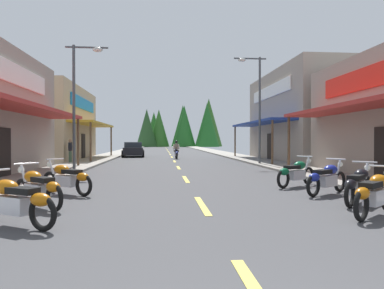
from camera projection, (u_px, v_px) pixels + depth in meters
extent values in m
cube|color=#424244|center=(171.00, 156.00, 35.88)|extent=(9.71, 99.24, 0.10)
cube|color=gray|center=(110.00, 155.00, 35.34)|extent=(2.55, 99.24, 0.12)
cube|color=gray|center=(229.00, 155.00, 36.42)|extent=(2.55, 99.24, 0.12)
cube|color=#E0C64C|center=(202.00, 205.00, 8.44)|extent=(0.16, 2.40, 0.01)
cube|color=#E0C64C|center=(186.00, 179.00, 14.10)|extent=(0.16, 2.40, 0.01)
cube|color=#E0C64C|center=(178.00, 168.00, 20.02)|extent=(0.16, 2.40, 0.01)
cube|color=#E0C64C|center=(175.00, 161.00, 25.94)|extent=(0.16, 2.40, 0.01)
cube|color=#E0C64C|center=(172.00, 157.00, 32.57)|extent=(0.16, 2.40, 0.01)
cube|color=#E0C64C|center=(170.00, 155.00, 37.81)|extent=(0.16, 2.40, 0.01)
cube|color=#E0C64C|center=(169.00, 153.00, 43.03)|extent=(0.16, 2.40, 0.01)
cube|color=#E0C64C|center=(168.00, 151.00, 48.61)|extent=(0.16, 2.40, 0.01)
cube|color=#E0C64C|center=(167.00, 150.00, 54.73)|extent=(0.16, 2.40, 0.01)
cube|color=#E0C64C|center=(167.00, 149.00, 60.93)|extent=(0.16, 2.40, 0.01)
cube|color=#E0C64C|center=(166.00, 148.00, 66.93)|extent=(0.16, 2.40, 0.01)
cube|color=#E0C64C|center=(166.00, 148.00, 73.56)|extent=(0.16, 2.40, 0.01)
cube|color=#B72D28|center=(26.00, 108.00, 14.24)|extent=(1.80, 12.33, 0.16)
cylinder|color=brown|center=(78.00, 143.00, 20.27)|extent=(0.14, 0.14, 2.82)
cube|color=white|center=(4.00, 69.00, 14.15)|extent=(0.10, 9.59, 0.90)
cube|color=black|center=(4.00, 153.00, 14.19)|extent=(0.08, 1.10, 2.10)
cube|color=tan|center=(44.00, 124.00, 28.32)|extent=(6.24, 11.36, 5.85)
cube|color=gold|center=(94.00, 124.00, 28.68)|extent=(1.80, 10.23, 0.16)
cylinder|color=brown|center=(91.00, 143.00, 23.87)|extent=(0.14, 0.14, 2.82)
cylinder|color=brown|center=(111.00, 142.00, 33.65)|extent=(0.14, 0.14, 2.82)
cube|color=#197FCC|center=(83.00, 104.00, 28.58)|extent=(0.10, 7.95, 0.90)
cube|color=black|center=(83.00, 147.00, 28.63)|extent=(0.08, 1.10, 2.10)
cube|color=#B72D28|center=(362.00, 105.00, 13.01)|extent=(1.80, 11.74, 0.16)
cylinder|color=brown|center=(289.00, 143.00, 18.61)|extent=(0.14, 0.14, 2.82)
cube|color=red|center=(384.00, 72.00, 13.07)|extent=(0.10, 9.13, 0.90)
cube|color=black|center=(384.00, 154.00, 13.11)|extent=(0.08, 1.10, 2.10)
cube|color=gray|center=(318.00, 117.00, 27.20)|extent=(7.70, 12.45, 6.83)
cube|color=navy|center=(259.00, 123.00, 26.78)|extent=(1.80, 11.21, 0.16)
cylinder|color=brown|center=(272.00, 143.00, 21.36)|extent=(0.14, 0.14, 2.82)
cylinder|color=brown|center=(235.00, 142.00, 32.12)|extent=(0.14, 0.14, 2.82)
cube|color=white|center=(270.00, 92.00, 26.83)|extent=(0.10, 8.72, 0.90)
cube|color=black|center=(270.00, 147.00, 26.88)|extent=(0.08, 1.10, 2.10)
cylinder|color=#474C51|center=(74.00, 109.00, 17.08)|extent=(0.14, 0.14, 6.25)
cylinder|color=#474C51|center=(87.00, 47.00, 17.10)|extent=(2.06, 0.10, 0.10)
ellipsoid|color=silver|center=(98.00, 50.00, 17.15)|extent=(0.50, 0.30, 0.24)
cylinder|color=#474C51|center=(260.00, 111.00, 22.13)|extent=(0.14, 0.14, 6.86)
cylinder|color=#474C51|center=(250.00, 59.00, 22.03)|extent=(2.06, 0.10, 0.10)
ellipsoid|color=silver|center=(242.00, 60.00, 21.99)|extent=(0.50, 0.30, 0.24)
torus|color=black|center=(361.00, 205.00, 6.76)|extent=(0.56, 0.48, 0.64)
cube|color=silver|center=(375.00, 197.00, 7.28)|extent=(0.72, 0.66, 0.32)
ellipsoid|color=#BF660C|center=(379.00, 181.00, 7.42)|extent=(0.64, 0.60, 0.28)
cube|color=black|center=(371.00, 185.00, 7.11)|extent=(0.64, 0.59, 0.12)
ellipsoid|color=#BF660C|center=(362.00, 193.00, 6.80)|extent=(0.49, 0.46, 0.24)
cylinder|color=silver|center=(384.00, 166.00, 7.62)|extent=(0.41, 0.49, 0.04)
torus|color=black|center=(367.00, 188.00, 9.29)|extent=(0.53, 0.52, 0.64)
torus|color=black|center=(350.00, 194.00, 8.15)|extent=(0.53, 0.52, 0.64)
cube|color=silver|center=(359.00, 188.00, 8.72)|extent=(0.70, 0.69, 0.32)
ellipsoid|color=black|center=(361.00, 174.00, 8.86)|extent=(0.62, 0.62, 0.28)
cube|color=black|center=(356.00, 177.00, 8.52)|extent=(0.62, 0.62, 0.12)
ellipsoid|color=black|center=(350.00, 184.00, 8.18)|extent=(0.48, 0.48, 0.24)
cylinder|color=silver|center=(366.00, 176.00, 9.18)|extent=(0.31, 0.30, 0.71)
cylinder|color=silver|center=(364.00, 162.00, 9.09)|extent=(0.45, 0.46, 0.04)
sphere|color=white|center=(367.00, 168.00, 9.30)|extent=(0.16, 0.16, 0.16)
torus|color=black|center=(340.00, 182.00, 10.66)|extent=(0.58, 0.45, 0.64)
torus|color=black|center=(313.00, 186.00, 9.70)|extent=(0.58, 0.45, 0.64)
cube|color=silver|center=(327.00, 181.00, 10.18)|extent=(0.73, 0.63, 0.32)
ellipsoid|color=navy|center=(331.00, 169.00, 10.31)|extent=(0.64, 0.58, 0.28)
cube|color=black|center=(323.00, 172.00, 10.02)|extent=(0.65, 0.57, 0.12)
ellipsoid|color=navy|center=(314.00, 177.00, 9.73)|extent=(0.50, 0.45, 0.24)
cylinder|color=silver|center=(338.00, 171.00, 10.58)|extent=(0.34, 0.26, 0.71)
cylinder|color=silver|center=(336.00, 159.00, 10.50)|extent=(0.38, 0.51, 0.04)
sphere|color=white|center=(340.00, 164.00, 10.68)|extent=(0.16, 0.16, 0.16)
torus|color=black|center=(308.00, 176.00, 12.38)|extent=(0.58, 0.45, 0.64)
torus|color=black|center=(283.00, 179.00, 11.42)|extent=(0.58, 0.45, 0.64)
cube|color=silver|center=(296.00, 175.00, 11.90)|extent=(0.73, 0.63, 0.32)
ellipsoid|color=#0C5933|center=(300.00, 165.00, 12.02)|extent=(0.64, 0.58, 0.28)
cube|color=black|center=(292.00, 167.00, 11.73)|extent=(0.65, 0.57, 0.12)
ellipsoid|color=#0C5933|center=(284.00, 172.00, 11.45)|extent=(0.50, 0.45, 0.24)
cylinder|color=silver|center=(306.00, 167.00, 12.29)|extent=(0.34, 0.26, 0.71)
cylinder|color=silver|center=(305.00, 156.00, 12.21)|extent=(0.38, 0.51, 0.04)
sphere|color=white|center=(309.00, 161.00, 12.39)|extent=(0.16, 0.16, 0.16)
torus|color=black|center=(43.00, 213.00, 6.06)|extent=(0.60, 0.41, 0.64)
cube|color=silver|center=(13.00, 205.00, 6.38)|extent=(0.74, 0.60, 0.32)
ellipsoid|color=#BF660C|center=(6.00, 187.00, 6.46)|extent=(0.64, 0.56, 0.28)
cube|color=black|center=(23.00, 191.00, 6.27)|extent=(0.66, 0.55, 0.12)
ellipsoid|color=#BF660C|center=(40.00, 200.00, 6.08)|extent=(0.50, 0.43, 0.24)
torus|color=black|center=(22.00, 191.00, 8.63)|extent=(0.53, 0.51, 0.64)
torus|color=black|center=(54.00, 198.00, 7.70)|extent=(0.53, 0.51, 0.64)
cube|color=silver|center=(37.00, 191.00, 8.16)|extent=(0.70, 0.68, 0.32)
ellipsoid|color=#BF660C|center=(33.00, 177.00, 8.28)|extent=(0.63, 0.62, 0.28)
cube|color=black|center=(43.00, 180.00, 8.00)|extent=(0.63, 0.62, 0.12)
ellipsoid|color=#BF660C|center=(53.00, 187.00, 7.73)|extent=(0.48, 0.48, 0.24)
cylinder|color=silver|center=(24.00, 178.00, 8.55)|extent=(0.31, 0.30, 0.71)
cylinder|color=silver|center=(27.00, 164.00, 8.47)|extent=(0.44, 0.46, 0.04)
sphere|color=white|center=(21.00, 170.00, 8.64)|extent=(0.16, 0.16, 0.16)
torus|color=black|center=(50.00, 182.00, 10.59)|extent=(0.57, 0.46, 0.64)
torus|color=black|center=(84.00, 185.00, 9.80)|extent=(0.57, 0.46, 0.64)
cube|color=silver|center=(66.00, 181.00, 10.19)|extent=(0.73, 0.64, 0.32)
ellipsoid|color=#BF660C|center=(62.00, 170.00, 10.29)|extent=(0.64, 0.59, 0.28)
cube|color=black|center=(72.00, 172.00, 10.06)|extent=(0.65, 0.58, 0.12)
ellipsoid|color=#BF660C|center=(83.00, 177.00, 9.82)|extent=(0.50, 0.46, 0.24)
cylinder|color=silver|center=(53.00, 171.00, 10.52)|extent=(0.33, 0.27, 0.71)
cylinder|color=silver|center=(55.00, 159.00, 10.45)|extent=(0.39, 0.50, 0.04)
sphere|color=white|center=(49.00, 164.00, 10.60)|extent=(0.16, 0.16, 0.16)
torus|color=black|center=(176.00, 155.00, 30.41)|extent=(0.11, 0.64, 0.64)
torus|color=black|center=(177.00, 155.00, 28.92)|extent=(0.11, 0.64, 0.64)
cube|color=silver|center=(176.00, 154.00, 29.67)|extent=(0.29, 0.70, 0.32)
ellipsoid|color=navy|center=(176.00, 150.00, 29.86)|extent=(0.33, 0.57, 0.28)
cube|color=black|center=(176.00, 151.00, 29.41)|extent=(0.29, 0.60, 0.12)
ellipsoid|color=navy|center=(177.00, 153.00, 28.97)|extent=(0.25, 0.44, 0.24)
cylinder|color=silver|center=(176.00, 151.00, 30.28)|extent=(0.07, 0.37, 0.71)
cylinder|color=silver|center=(176.00, 147.00, 30.16)|extent=(0.60, 0.05, 0.04)
sphere|color=white|center=(176.00, 149.00, 30.44)|extent=(0.16, 0.16, 0.16)
ellipsoid|color=#726659|center=(176.00, 146.00, 29.51)|extent=(0.39, 0.39, 0.64)
sphere|color=black|center=(176.00, 142.00, 29.55)|extent=(0.24, 0.24, 0.24)
cylinder|color=#726659|center=(174.00, 151.00, 29.67)|extent=(0.15, 0.42, 0.24)
cylinder|color=#726659|center=(174.00, 146.00, 29.79)|extent=(0.11, 0.51, 0.40)
cylinder|color=#726659|center=(178.00, 151.00, 29.70)|extent=(0.15, 0.42, 0.24)
cylinder|color=#726659|center=(179.00, 146.00, 29.83)|extent=(0.11, 0.51, 0.40)
cylinder|color=#3F593F|center=(70.00, 158.00, 23.13)|extent=(0.14, 0.14, 0.84)
cylinder|color=#3F593F|center=(71.00, 158.00, 23.31)|extent=(0.14, 0.14, 0.84)
ellipsoid|color=black|center=(70.00, 147.00, 23.22)|extent=(0.29, 0.38, 0.59)
cylinder|color=black|center=(69.00, 147.00, 22.98)|extent=(0.09, 0.09, 0.56)
cylinder|color=black|center=(71.00, 146.00, 23.46)|extent=(0.09, 0.09, 0.56)
sphere|color=#8C664C|center=(70.00, 141.00, 23.21)|extent=(0.23, 0.23, 0.23)
cube|color=black|center=(133.00, 151.00, 33.41)|extent=(2.05, 4.40, 0.70)
cube|color=#262D38|center=(133.00, 145.00, 33.25)|extent=(1.73, 2.29, 0.60)
cylinder|color=black|center=(124.00, 153.00, 34.71)|extent=(0.26, 0.67, 0.66)
cylinder|color=black|center=(143.00, 153.00, 34.98)|extent=(0.26, 0.67, 0.66)
cylinder|color=black|center=(123.00, 154.00, 31.84)|extent=(0.26, 0.67, 0.66)
cylinder|color=black|center=(143.00, 154.00, 32.11)|extent=(0.26, 0.67, 0.66)
cone|color=#216323|center=(184.00, 126.00, 84.05)|extent=(5.58, 5.58, 9.97)
cone|color=#296623|center=(154.00, 129.00, 88.95)|extent=(4.92, 4.92, 8.79)
cone|color=#2D6523|center=(159.00, 128.00, 85.07)|extent=(5.10, 5.10, 9.11)
cone|color=#236123|center=(183.00, 126.00, 88.04)|extent=(5.84, 5.84, 10.43)
cone|color=#316423|center=(209.00, 122.00, 88.48)|extent=(6.82, 6.82, 12.18)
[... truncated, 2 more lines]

